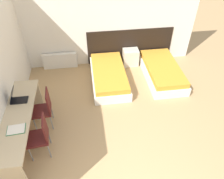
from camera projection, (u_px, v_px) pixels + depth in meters
name	position (u px, v px, depth m)	size (l,w,h in m)	color
wall_back	(102.00, 21.00, 6.03)	(5.43, 0.05, 2.70)	white
headboard_panel	(130.00, 46.00, 6.63)	(2.57, 0.03, 1.06)	black
bed_near_window	(109.00, 76.00, 6.06)	(0.94, 1.85, 0.39)	silver
bed_near_door	(162.00, 71.00, 6.21)	(0.94, 1.85, 0.39)	silver
nightstand	(131.00, 57.00, 6.66)	(0.45, 0.34, 0.51)	beige
radiator	(60.00, 61.00, 6.54)	(1.01, 0.12, 0.48)	silver
desk	(19.00, 121.00, 4.30)	(0.54, 2.20, 0.74)	#C6B28E
chair_near_laptop	(44.00, 108.00, 4.66)	(0.43, 0.43, 0.96)	#511919
chair_near_notebook	(40.00, 135.00, 4.12)	(0.44, 0.44, 0.96)	#511919
laptop	(17.00, 98.00, 4.47)	(0.34, 0.21, 0.33)	black
open_notebook	(16.00, 129.00, 3.95)	(0.34, 0.26, 0.02)	#236B3D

